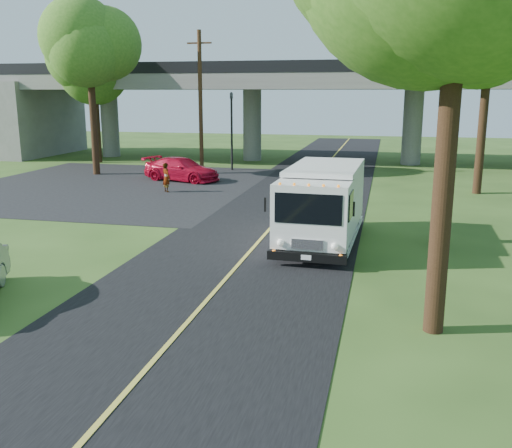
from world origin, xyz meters
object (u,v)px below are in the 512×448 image
(tree_left_far, at_px, (95,60))
(tree_left_lot, at_px, (91,47))
(red_sedan, at_px, (182,169))
(pedestrian, at_px, (166,178))
(traffic_signal, at_px, (232,123))
(step_van, at_px, (323,202))
(tree_right_far, at_px, (496,27))
(utility_pole, at_px, (201,102))

(tree_left_far, bearing_deg, tree_left_lot, -63.43)
(red_sedan, height_order, pedestrian, pedestrian)
(traffic_signal, bearing_deg, tree_left_far, 170.35)
(tree_left_lot, height_order, red_sedan, tree_left_lot)
(tree_left_lot, distance_m, pedestrian, 11.06)
(step_van, bearing_deg, traffic_signal, 116.44)
(tree_left_lot, relative_size, tree_left_far, 1.06)
(step_van, xyz_separation_m, pedestrian, (-9.27, 8.67, -0.69))
(tree_right_far, xyz_separation_m, pedestrian, (-16.27, -3.13, -7.52))
(tree_left_lot, distance_m, red_sedan, 9.52)
(red_sedan, relative_size, pedestrian, 3.07)
(tree_right_far, height_order, red_sedan, tree_right_far)
(pedestrian, bearing_deg, utility_pole, -47.32)
(utility_pole, bearing_deg, step_van, -58.71)
(utility_pole, height_order, red_sedan, utility_pole)
(utility_pole, relative_size, red_sedan, 1.88)
(traffic_signal, relative_size, tree_right_far, 0.47)
(tree_right_far, distance_m, red_sedan, 18.54)
(red_sedan, bearing_deg, tree_left_far, 67.17)
(traffic_signal, xyz_separation_m, tree_left_far, (-10.79, 1.84, 4.25))
(tree_left_lot, xyz_separation_m, red_sedan, (6.12, -1.13, -7.21))
(tree_left_lot, xyz_separation_m, tree_left_far, (-3.00, 6.00, -0.45))
(tree_right_far, distance_m, tree_left_lot, 23.09)
(pedestrian, bearing_deg, traffic_signal, -57.26)
(traffic_signal, relative_size, red_sedan, 1.09)
(tree_left_far, bearing_deg, red_sedan, -38.04)
(red_sedan, bearing_deg, tree_right_far, -77.73)
(utility_pole, height_order, step_van, utility_pole)
(utility_pole, distance_m, tree_left_lot, 7.43)
(traffic_signal, bearing_deg, tree_right_far, -22.07)
(traffic_signal, height_order, red_sedan, traffic_signal)
(traffic_signal, distance_m, tree_left_lot, 10.01)
(tree_right_far, height_order, tree_left_far, tree_right_far)
(traffic_signal, xyz_separation_m, pedestrian, (-1.07, -9.30, -2.42))
(tree_right_far, bearing_deg, step_van, -120.69)
(step_van, distance_m, red_sedan, 16.08)
(tree_left_lot, relative_size, pedestrian, 6.74)
(traffic_signal, distance_m, red_sedan, 6.10)
(utility_pole, distance_m, step_van, 18.94)
(tree_right_far, xyz_separation_m, red_sedan, (-16.88, 0.87, -7.61))
(utility_pole, bearing_deg, pedestrian, -86.61)
(tree_right_far, bearing_deg, utility_pole, 166.00)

